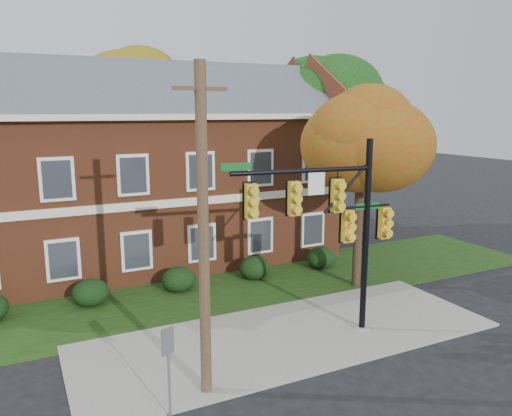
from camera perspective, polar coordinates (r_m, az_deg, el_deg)
name	(u,v)px	position (r m, az deg, el deg)	size (l,w,h in m)	color
ground	(305,349)	(16.36, 5.62, -15.79)	(120.00, 120.00, 0.00)	black
sidewalk	(289,336)	(17.11, 3.81, -14.35)	(14.00, 5.00, 0.08)	gray
grass_strip	(230,289)	(21.25, -3.00, -9.19)	(30.00, 6.00, 0.04)	#193811
apartment_building	(143,160)	(25.10, -12.75, 5.34)	(18.80, 8.80, 9.74)	brown
hedge_left	(91,293)	(20.38, -18.38, -9.16)	(1.40, 1.26, 1.05)	black
hedge_center	(179,279)	(21.06, -8.83, -8.05)	(1.40, 1.26, 1.05)	black
hedge_right	(255,268)	(22.28, -0.15, -6.84)	(1.40, 1.26, 1.05)	black
hedge_far_right	(321,258)	(23.95, 7.44, -5.64)	(1.40, 1.26, 1.05)	black
tree_near_right	(369,128)	(20.80, 12.74, 8.86)	(4.50, 4.25, 8.58)	black
tree_right_rear	(328,98)	(30.43, 8.26, 12.37)	(6.30, 5.95, 10.62)	black
tree_far_rear	(132,87)	(32.96, -14.00, 13.31)	(6.84, 6.46, 11.52)	black
traffic_signal	(335,218)	(16.02, 9.02, -1.08)	(5.82, 0.81, 6.51)	gray
utility_pole	(203,235)	(12.51, -6.03, -3.05)	(1.33, 0.29, 8.56)	#463720
sign_post	(168,358)	(12.50, -9.99, -16.54)	(0.34, 0.17, 2.39)	slate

